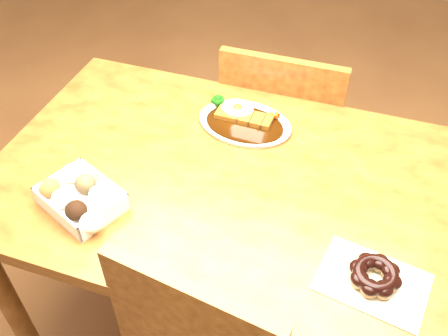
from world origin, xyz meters
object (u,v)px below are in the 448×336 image
(donut_box, at_px, (79,197))
(katsu_curry_plate, at_px, (244,120))
(table, at_px, (220,200))
(chair_far, at_px, (283,134))
(pon_de_ring, at_px, (375,276))

(donut_box, bearing_deg, katsu_curry_plate, 56.65)
(table, distance_m, chair_far, 0.57)
(katsu_curry_plate, relative_size, pon_de_ring, 1.15)
(table, distance_m, katsu_curry_plate, 0.25)
(chair_far, height_order, pon_de_ring, chair_far)
(chair_far, relative_size, donut_box, 3.74)
(katsu_curry_plate, height_order, donut_box, same)
(table, relative_size, pon_de_ring, 4.80)
(table, relative_size, donut_box, 5.16)
(pon_de_ring, bearing_deg, donut_box, -179.50)
(katsu_curry_plate, bearing_deg, donut_box, -123.35)
(table, bearing_deg, pon_de_ring, -26.14)
(katsu_curry_plate, relative_size, donut_box, 1.24)
(table, bearing_deg, donut_box, -143.77)
(chair_far, distance_m, katsu_curry_plate, 0.43)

